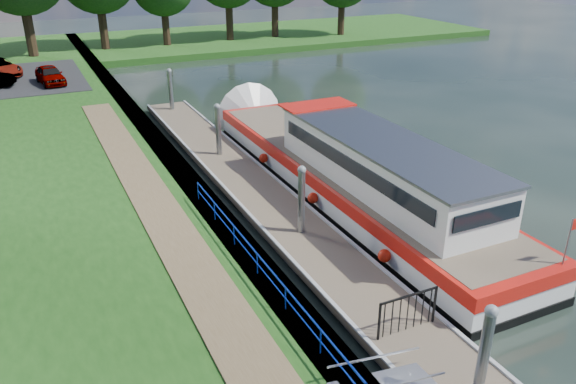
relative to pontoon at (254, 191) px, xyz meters
name	(u,v)px	position (x,y,z in m)	size (l,w,h in m)	color
bank_edge	(183,180)	(-2.55, 2.00, 0.20)	(1.10, 90.00, 0.78)	#473D2D
far_bank	(220,39)	(12.00, 39.00, 0.12)	(60.00, 18.00, 0.60)	#1A4313
footpath	(186,255)	(-4.40, -5.00, 0.62)	(1.60, 40.00, 0.05)	brown
blue_fence	(302,313)	(-2.75, -10.00, 1.13)	(0.04, 18.04, 0.72)	#0C2DBF
pontoon	(254,191)	(0.00, 0.00, 0.00)	(2.50, 30.00, 0.56)	brown
mooring_piles	(253,167)	(0.00, 0.00, 1.10)	(0.30, 27.30, 3.55)	gray
gate_panel	(408,307)	(0.00, -10.80, 0.97)	(1.85, 0.05, 1.15)	black
barge	(341,168)	(3.60, -1.19, 0.90)	(4.36, 21.15, 4.78)	black
car_a	(50,75)	(-6.37, 22.04, 1.29)	(1.51, 3.75, 1.28)	#999999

